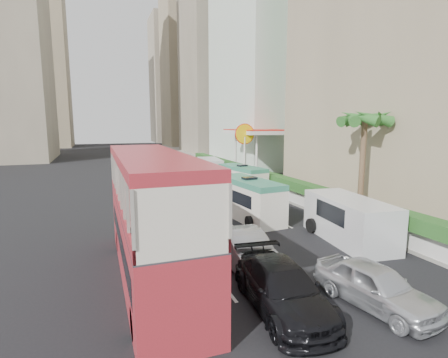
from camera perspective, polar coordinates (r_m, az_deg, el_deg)
name	(u,v)px	position (r m, az deg, el deg)	size (l,w,h in m)	color
ground_plane	(283,258)	(16.91, 9.68, -12.54)	(200.00, 200.00, 0.00)	black
double_decker_bus	(152,217)	(14.22, -11.68, -6.05)	(2.50, 11.00, 5.06)	#AE2831
car_silver_lane_a	(245,267)	(15.73, 3.49, -14.14)	(1.69, 4.84, 1.59)	silver
car_silver_lane_b	(374,306)	(13.72, 23.28, -18.55)	(1.78, 4.43, 1.51)	silver
car_black	(281,309)	(12.71, 9.37, -20.22)	(2.16, 5.30, 1.54)	black
van_asset	(218,198)	(29.49, -1.00, -3.04)	(2.50, 5.42, 1.51)	silver
minibus_near	(249,199)	(22.85, 4.14, -3.29)	(1.97, 5.90, 2.62)	silver
minibus_far	(242,180)	(31.14, 2.98, -0.12)	(1.83, 5.49, 2.43)	silver
panel_van_near	(349,220)	(19.74, 19.70, -6.28)	(2.30, 5.74, 2.30)	silver
panel_van_far	(210,168)	(40.27, -2.33, 1.79)	(2.17, 5.43, 2.17)	silver
sidewalk	(246,174)	(42.59, 3.64, 0.83)	(6.00, 120.00, 0.18)	#99968C
kerb_wall	(267,186)	(31.49, 6.98, -1.07)	(0.30, 44.00, 1.00)	silver
hedge	(267,176)	(31.35, 7.01, 0.46)	(1.10, 44.00, 0.70)	#2D6626
palm_tree	(362,168)	(23.76, 21.60, 1.64)	(0.36, 0.36, 6.40)	brown
shell_station	(261,153)	(40.90, 6.08, 4.21)	(6.50, 8.00, 5.50)	silver
tower_mid	(223,31)	(78.44, -0.08, 22.96)	(16.00, 16.00, 50.00)	gray
tower_far_a	(190,64)	(100.05, -5.58, 18.14)	(14.00, 14.00, 44.00)	tan
tower_far_b	(173,81)	(121.01, -8.26, 15.55)	(14.00, 14.00, 40.00)	gray
tower_left_b	(33,56)	(105.91, -28.72, 17.15)	(16.00, 16.00, 46.00)	tan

